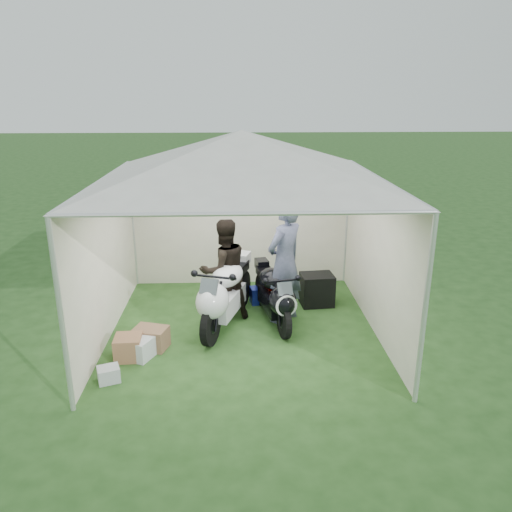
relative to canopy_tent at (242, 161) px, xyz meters
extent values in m
plane|color=#224719|center=(0.00, -0.03, -2.58)|extent=(80.00, 80.00, 0.00)
cylinder|color=silver|center=(-2.00, -2.03, -1.43)|extent=(0.06, 0.06, 2.30)
cylinder|color=silver|center=(2.00, -2.03, -1.43)|extent=(0.06, 0.06, 2.30)
cylinder|color=silver|center=(-2.00, 1.97, -1.43)|extent=(0.06, 0.06, 2.30)
cylinder|color=silver|center=(2.00, 1.97, -1.43)|extent=(0.06, 0.06, 2.30)
cube|color=silver|center=(0.00, 1.97, -1.43)|extent=(4.00, 0.02, 2.30)
cube|color=silver|center=(-2.00, -0.03, -1.43)|extent=(0.02, 4.00, 2.30)
cube|color=silver|center=(2.00, -0.03, -1.43)|extent=(0.02, 4.00, 2.30)
pyramid|color=white|center=(0.00, -0.03, 0.07)|extent=(5.66, 5.66, 0.70)
cube|color=#99A5B7|center=(-1.65, 1.95, -0.73)|extent=(0.22, 0.02, 0.28)
cube|color=#99A5B7|center=(-1.30, 1.95, -0.73)|extent=(0.22, 0.02, 0.28)
cube|color=#99A5B7|center=(-0.95, 1.95, -0.73)|extent=(0.22, 0.01, 0.28)
cube|color=#99A5B7|center=(-0.60, 1.95, -0.73)|extent=(0.22, 0.01, 0.28)
cube|color=#99A5B7|center=(-1.65, 1.95, -1.03)|extent=(0.22, 0.02, 0.28)
cube|color=#99A5B7|center=(-1.30, 1.95, -1.03)|extent=(0.22, 0.01, 0.28)
cube|color=#99A5B7|center=(-0.95, 1.95, -1.03)|extent=(0.22, 0.02, 0.28)
cube|color=#99A5B7|center=(-0.60, 1.95, -1.03)|extent=(0.22, 0.01, 0.28)
cylinder|color=#D8590C|center=(0.20, 1.94, -0.63)|extent=(3.20, 0.02, 0.02)
cylinder|color=black|center=(-0.47, -0.52, -2.26)|extent=(0.29, 0.62, 0.62)
cylinder|color=black|center=(-0.02, 0.85, -2.26)|extent=(0.34, 0.64, 0.62)
cube|color=silver|center=(-0.26, 0.12, -2.18)|extent=(0.64, 1.04, 0.31)
ellipsoid|color=silver|center=(-0.44, -0.42, -1.93)|extent=(0.64, 0.74, 0.52)
ellipsoid|color=silver|center=(-0.23, 0.22, -1.77)|extent=(0.63, 0.75, 0.36)
cube|color=black|center=(-0.10, 0.61, -1.83)|extent=(0.45, 0.67, 0.14)
cube|color=silver|center=(0.01, 0.93, -1.75)|extent=(0.31, 0.37, 0.19)
cube|color=black|center=(-0.13, 0.51, -2.01)|extent=(0.28, 0.57, 0.10)
cube|color=#3F474C|center=(-0.48, -0.54, -1.66)|extent=(0.28, 0.22, 0.22)
cylinder|color=black|center=(0.60, -0.35, -2.31)|extent=(0.19, 0.54, 0.54)
cylinder|color=black|center=(0.35, 0.88, -2.31)|extent=(0.24, 0.55, 0.54)
cube|color=black|center=(0.49, 0.22, -2.24)|extent=(0.47, 0.89, 0.27)
ellipsoid|color=black|center=(0.58, -0.26, -2.02)|extent=(0.50, 0.60, 0.45)
ellipsoid|color=black|center=(0.47, 0.31, -1.88)|extent=(0.49, 0.62, 0.31)
cube|color=black|center=(0.40, 0.66, -1.93)|extent=(0.33, 0.57, 0.12)
cube|color=black|center=(0.34, 0.95, -1.86)|extent=(0.25, 0.30, 0.16)
cube|color=#870800|center=(0.41, 0.57, -2.08)|extent=(0.19, 0.50, 0.09)
cube|color=#3F474C|center=(0.60, -0.36, -1.79)|extent=(0.24, 0.17, 0.19)
cylinder|color=white|center=(0.62, -0.45, -2.02)|extent=(0.32, 0.08, 0.32)
cube|color=#1E2DC6|center=(0.33, 0.97, -2.43)|extent=(0.42, 0.31, 0.29)
imported|color=black|center=(-0.29, 0.36, -1.75)|extent=(0.99, 0.90, 1.65)
imported|color=slate|center=(0.66, 0.28, -1.59)|extent=(0.84, 0.84, 1.97)
cube|color=black|center=(1.28, 0.85, -2.30)|extent=(0.58, 0.48, 0.54)
cube|color=silver|center=(-1.49, -0.85, -2.43)|extent=(0.52, 0.48, 0.28)
cube|color=#8B5F41|center=(-1.59, -0.87, -2.41)|extent=(0.38, 0.38, 0.32)
cube|color=#B0B4B9|center=(-1.73, -1.44, -2.48)|extent=(0.33, 0.30, 0.20)
cube|color=brown|center=(-1.33, -0.58, -2.42)|extent=(0.54, 0.45, 0.31)
camera|label=1|loc=(-0.10, -7.03, 0.91)|focal=35.00mm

